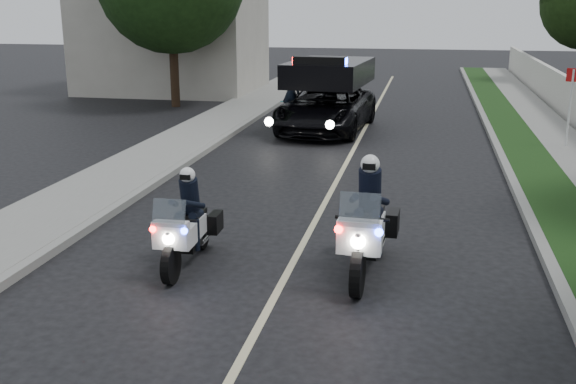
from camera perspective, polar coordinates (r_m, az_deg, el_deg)
name	(u,v)px	position (r m, az deg, el deg)	size (l,w,h in m)	color
curb_right	(518,193)	(15.70, 18.88, -0.10)	(0.20, 60.00, 0.15)	gray
grass_verge	(551,195)	(15.81, 21.39, -0.23)	(1.20, 60.00, 0.16)	#193814
curb_left	(167,175)	(16.72, -10.17, 1.44)	(0.20, 60.00, 0.15)	gray
sidewalk_left	(126,173)	(17.15, -13.59, 1.61)	(2.00, 60.00, 0.16)	gray
building_far	(172,17)	(33.28, -9.82, 14.40)	(8.00, 6.00, 7.00)	#A8A396
lane_marking	(334,187)	(15.71, 3.89, 0.46)	(0.12, 50.00, 0.01)	#BFB78C
police_moto_left	(188,264)	(11.22, -8.43, -6.04)	(0.66, 1.89, 1.61)	silver
police_moto_right	(365,272)	(10.85, 6.57, -6.75)	(0.78, 2.22, 1.88)	white
police_suv	(326,131)	(22.68, 3.25, 5.20)	(2.57, 5.55, 2.70)	black
bicycle	(291,123)	(24.08, 0.25, 5.84)	(0.56, 1.61, 0.84)	black
cyclist	(291,123)	(24.08, 0.25, 5.84)	(0.63, 0.42, 1.74)	black
sign_post	(565,151)	(21.01, 22.38, 3.19)	(0.38, 0.38, 2.45)	#A10B16
tree_left_near	(176,106)	(28.47, -9.46, 7.16)	(5.93, 5.93, 9.88)	#183612
tree_left_far	(185,93)	(32.61, -8.73, 8.25)	(7.32, 7.32, 12.20)	#1A3611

